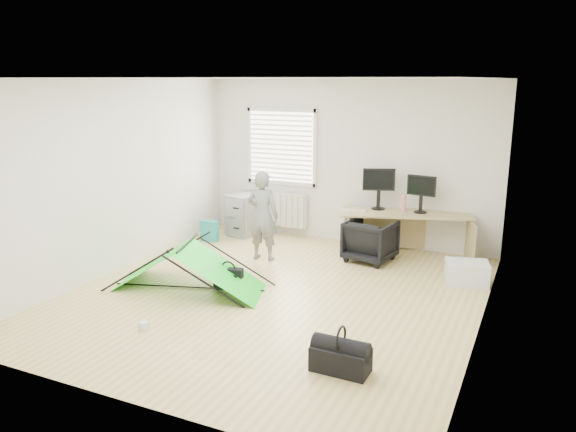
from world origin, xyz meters
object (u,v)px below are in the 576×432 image
at_px(filing_cabinet, 246,214).
at_px(monitor_left, 379,194).
at_px(laptop_bag, 228,279).
at_px(kite, 188,266).
at_px(desk, 405,234).
at_px(monitor_right, 421,199).
at_px(office_chair, 370,241).
at_px(person, 263,216).
at_px(thermos, 404,203).
at_px(duffel_bag, 341,359).
at_px(storage_crate, 467,273).

height_order(filing_cabinet, monitor_left, monitor_left).
xyz_separation_m(monitor_left, laptop_bag, (-1.28, -2.51, -0.78)).
bearing_deg(kite, desk, 32.61).
height_order(monitor_right, kite, monitor_right).
height_order(desk, office_chair, desk).
bearing_deg(person, thermos, -148.92).
distance_m(laptop_bag, duffel_bag, 2.49).
height_order(filing_cabinet, kite, filing_cabinet).
height_order(monitor_right, person, person).
height_order(monitor_left, person, person).
bearing_deg(filing_cabinet, laptop_bag, -51.38).
distance_m(filing_cabinet, monitor_right, 3.10).
bearing_deg(duffel_bag, thermos, 96.68).
bearing_deg(storage_crate, desk, 138.63).
height_order(thermos, storage_crate, thermos).
distance_m(person, laptop_bag, 1.44).
bearing_deg(office_chair, monitor_left, -74.56).
distance_m(filing_cabinet, kite, 2.74).
height_order(desk, storage_crate, desk).
relative_size(office_chair, storage_crate, 1.24).
xyz_separation_m(monitor_left, storage_crate, (1.53, -0.98, -0.76)).
distance_m(person, storage_crate, 3.03).
xyz_separation_m(filing_cabinet, person, (0.94, -1.15, 0.32)).
bearing_deg(monitor_right, desk, -150.68).
xyz_separation_m(filing_cabinet, office_chair, (2.45, -0.53, -0.05)).
bearing_deg(monitor_left, kite, -143.61).
height_order(monitor_right, laptop_bag, monitor_right).
bearing_deg(filing_cabinet, desk, 14.24).
relative_size(person, storage_crate, 2.46).
bearing_deg(filing_cabinet, office_chair, 2.11).
bearing_deg(kite, monitor_left, 39.38).
bearing_deg(office_chair, person, 31.88).
relative_size(person, kite, 0.68).
bearing_deg(storage_crate, filing_cabinet, 166.41).
relative_size(desk, storage_crate, 3.58).
bearing_deg(duffel_bag, office_chair, 103.36).
bearing_deg(desk, office_chair, -145.58).
relative_size(thermos, laptop_bag, 0.70).
bearing_deg(monitor_left, thermos, -18.29).
height_order(thermos, office_chair, thermos).
distance_m(desk, office_chair, 0.66).
distance_m(storage_crate, duffel_bag, 3.02).
relative_size(monitor_left, monitor_right, 1.12).
height_order(kite, laptop_bag, kite).
xyz_separation_m(thermos, person, (-1.85, -1.20, -0.13)).
distance_m(filing_cabinet, person, 1.52).
bearing_deg(person, laptop_bag, 95.57).
distance_m(storage_crate, laptop_bag, 3.20).
xyz_separation_m(laptop_bag, duffel_bag, (2.06, -1.40, -0.03)).
xyz_separation_m(monitor_right, thermos, (-0.26, -0.02, -0.08)).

